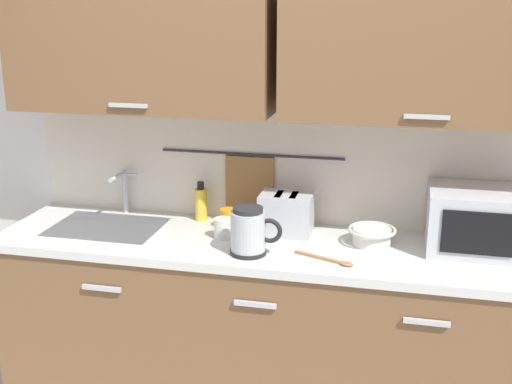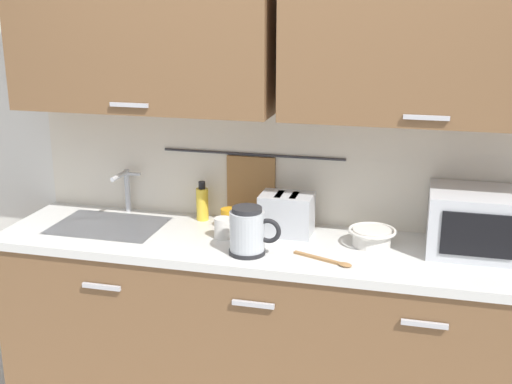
% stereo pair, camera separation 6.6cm
% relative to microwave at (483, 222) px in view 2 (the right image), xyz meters
% --- Properties ---
extents(counter_unit, '(2.53, 0.64, 0.90)m').
position_rel_microwave_xyz_m(counter_unit, '(-0.92, -0.11, -0.58)').
color(counter_unit, brown).
rests_on(counter_unit, ground).
extents(back_wall_assembly, '(3.70, 0.41, 2.50)m').
position_rel_microwave_xyz_m(back_wall_assembly, '(-0.91, 0.12, 0.49)').
color(back_wall_assembly, silver).
rests_on(back_wall_assembly, ground).
extents(sink_faucet, '(0.09, 0.17, 0.22)m').
position_rel_microwave_xyz_m(sink_faucet, '(-1.71, 0.12, 0.01)').
color(sink_faucet, '#B2B5BA').
rests_on(sink_faucet, counter_unit).
extents(microwave, '(0.46, 0.35, 0.27)m').
position_rel_microwave_xyz_m(microwave, '(0.00, 0.00, 0.00)').
color(microwave, silver).
rests_on(microwave, counter_unit).
extents(electric_kettle, '(0.23, 0.16, 0.21)m').
position_rel_microwave_xyz_m(electric_kettle, '(-0.97, -0.27, -0.03)').
color(electric_kettle, black).
rests_on(electric_kettle, counter_unit).
extents(dish_soap_bottle, '(0.06, 0.06, 0.20)m').
position_rel_microwave_xyz_m(dish_soap_bottle, '(-1.30, 0.11, -0.05)').
color(dish_soap_bottle, yellow).
rests_on(dish_soap_bottle, counter_unit).
extents(mug_near_sink, '(0.12, 0.08, 0.09)m').
position_rel_microwave_xyz_m(mug_near_sink, '(-1.14, 0.02, -0.09)').
color(mug_near_sink, orange).
rests_on(mug_near_sink, counter_unit).
extents(mixing_bowl, '(0.21, 0.21, 0.08)m').
position_rel_microwave_xyz_m(mixing_bowl, '(-0.46, -0.04, -0.09)').
color(mixing_bowl, silver).
rests_on(mixing_bowl, counter_unit).
extents(toaster, '(0.26, 0.17, 0.19)m').
position_rel_microwave_xyz_m(toaster, '(-0.86, 0.02, -0.04)').
color(toaster, '#B7BABF').
rests_on(toaster, counter_unit).
extents(mug_by_kettle, '(0.12, 0.08, 0.09)m').
position_rel_microwave_xyz_m(mug_by_kettle, '(-1.13, -0.11, -0.09)').
color(mug_by_kettle, silver).
rests_on(mug_by_kettle, counter_unit).
extents(wooden_spoon, '(0.27, 0.13, 0.01)m').
position_rel_microwave_xyz_m(wooden_spoon, '(-0.62, -0.28, -0.13)').
color(wooden_spoon, '#9E7042').
rests_on(wooden_spoon, counter_unit).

